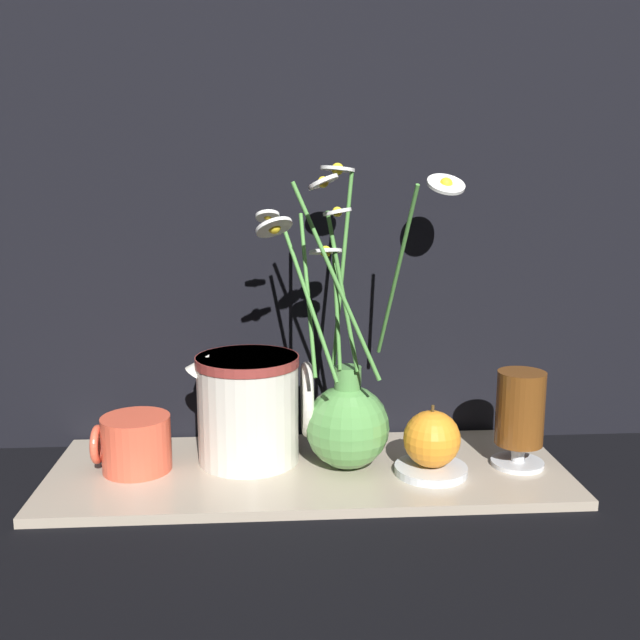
{
  "coord_description": "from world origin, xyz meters",
  "views": [
    {
      "loc": [
        -0.04,
        -0.86,
        0.37
      ],
      "look_at": [
        0.01,
        0.0,
        0.2
      ],
      "focal_mm": 40.0,
      "sensor_mm": 36.0,
      "label": 1
    }
  ],
  "objects_px": {
    "ceramic_pitcher": "(250,404)",
    "orange_fruit": "(432,439)",
    "tea_glass": "(520,413)",
    "vase_with_flowers": "(347,411)",
    "yellow_mug": "(135,443)"
  },
  "relations": [
    {
      "from": "ceramic_pitcher",
      "to": "tea_glass",
      "type": "distance_m",
      "value": 0.35
    },
    {
      "from": "vase_with_flowers",
      "to": "ceramic_pitcher",
      "type": "height_order",
      "value": "vase_with_flowers"
    },
    {
      "from": "vase_with_flowers",
      "to": "yellow_mug",
      "type": "xyz_separation_m",
      "value": [
        -0.27,
        0.0,
        -0.04
      ]
    },
    {
      "from": "yellow_mug",
      "to": "ceramic_pitcher",
      "type": "xyz_separation_m",
      "value": [
        0.15,
        0.02,
        0.04
      ]
    },
    {
      "from": "yellow_mug",
      "to": "orange_fruit",
      "type": "bearing_deg",
      "value": -5.7
    },
    {
      "from": "ceramic_pitcher",
      "to": "orange_fruit",
      "type": "height_order",
      "value": "ceramic_pitcher"
    },
    {
      "from": "tea_glass",
      "to": "orange_fruit",
      "type": "distance_m",
      "value": 0.12
    },
    {
      "from": "yellow_mug",
      "to": "tea_glass",
      "type": "relative_size",
      "value": 0.78
    },
    {
      "from": "tea_glass",
      "to": "orange_fruit",
      "type": "xyz_separation_m",
      "value": [
        -0.12,
        -0.02,
        -0.03
      ]
    },
    {
      "from": "tea_glass",
      "to": "vase_with_flowers",
      "type": "bearing_deg",
      "value": 176.29
    },
    {
      "from": "yellow_mug",
      "to": "ceramic_pitcher",
      "type": "height_order",
      "value": "ceramic_pitcher"
    },
    {
      "from": "vase_with_flowers",
      "to": "ceramic_pitcher",
      "type": "bearing_deg",
      "value": 167.21
    },
    {
      "from": "vase_with_flowers",
      "to": "tea_glass",
      "type": "height_order",
      "value": "vase_with_flowers"
    },
    {
      "from": "yellow_mug",
      "to": "tea_glass",
      "type": "xyz_separation_m",
      "value": [
        0.49,
        -0.02,
        0.04
      ]
    },
    {
      "from": "vase_with_flowers",
      "to": "yellow_mug",
      "type": "distance_m",
      "value": 0.27
    }
  ]
}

